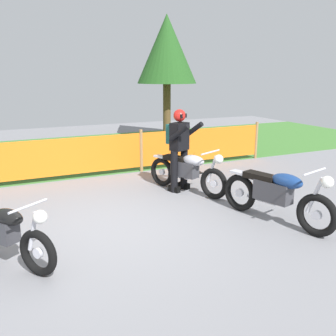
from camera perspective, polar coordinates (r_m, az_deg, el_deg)
ground at (r=6.21m, az=-9.26°, el=-8.72°), size 24.00×24.00×0.02m
grass_verge at (r=11.89m, az=-17.33°, el=2.00°), size 24.00×6.06×0.01m
barrier_fence at (r=8.84m, az=-14.77°, el=1.68°), size 10.62×0.08×1.05m
tree_near_right at (r=13.93m, az=-0.18°, el=17.48°), size 2.13×2.13×4.40m
motorcycle_lead at (r=5.29m, az=-23.88°, el=-8.84°), size 1.18×1.59×0.89m
motorcycle_trailing at (r=7.67m, az=2.90°, el=-0.43°), size 0.95×1.85×0.94m
motorcycle_third at (r=6.35m, az=16.13°, el=-3.84°), size 0.82×2.06×1.00m
rider_trailing at (r=7.69m, az=1.68°, el=3.43°), size 0.69×0.78×1.69m
traffic_cone at (r=9.21m, az=4.00°, el=0.82°), size 0.32×0.32×0.53m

